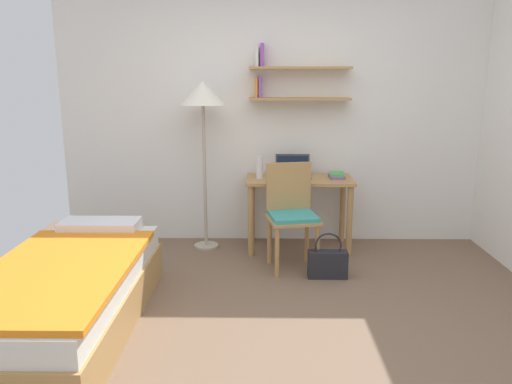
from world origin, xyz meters
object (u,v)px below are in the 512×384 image
at_px(bed, 67,295).
at_px(book_stack, 337,175).
at_px(laptop, 293,171).
at_px(water_bottle, 260,167).
at_px(handbag, 328,263).
at_px(desk_chair, 292,211).
at_px(desk, 299,192).
at_px(standing_lamp, 203,101).

height_order(bed, book_stack, book_stack).
bearing_deg(book_stack, laptop, 172.50).
bearing_deg(book_stack, water_bottle, -177.06).
distance_m(water_bottle, book_stack, 0.75).
bearing_deg(laptop, handbag, -72.30).
xyz_separation_m(bed, desk_chair, (1.56, 1.15, 0.27)).
distance_m(desk_chair, laptop, 0.61).
xyz_separation_m(desk_chair, laptop, (0.04, 0.56, 0.25)).
relative_size(desk_chair, laptop, 2.72).
bearing_deg(desk_chair, book_stack, 47.53).
relative_size(laptop, book_stack, 1.61).
xyz_separation_m(desk, handbag, (0.20, -0.73, -0.44)).
distance_m(standing_lamp, handbag, 1.88).
bearing_deg(desk, laptop, 126.90).
relative_size(desk_chair, water_bottle, 4.33).
relative_size(desk_chair, handbag, 2.34).
height_order(bed, laptop, laptop).
relative_size(bed, laptop, 5.66).
relative_size(laptop, handbag, 0.86).
relative_size(desk, standing_lamp, 0.63).
bearing_deg(water_bottle, desk, 2.19).
distance_m(standing_lamp, water_bottle, 0.82).
bearing_deg(standing_lamp, desk_chair, -31.78).
bearing_deg(laptop, desk, -53.10).
bearing_deg(laptop, water_bottle, -163.86).
bearing_deg(bed, standing_lamp, 65.73).
relative_size(water_bottle, handbag, 0.54).
distance_m(book_stack, handbag, 0.98).
height_order(water_bottle, handbag, water_bottle).
relative_size(standing_lamp, handbag, 4.11).
height_order(standing_lamp, handbag, standing_lamp).
height_order(standing_lamp, laptop, standing_lamp).
distance_m(desk_chair, book_stack, 0.72).
distance_m(desk, water_bottle, 0.46).
bearing_deg(water_bottle, standing_lamp, 175.53).
bearing_deg(bed, handbag, 25.70).
height_order(desk_chair, standing_lamp, standing_lamp).
bearing_deg(laptop, standing_lamp, -176.52).
height_order(desk, desk_chair, desk_chair).
distance_m(bed, desk, 2.35).
relative_size(standing_lamp, water_bottle, 7.62).
bearing_deg(desk_chair, bed, -143.73).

